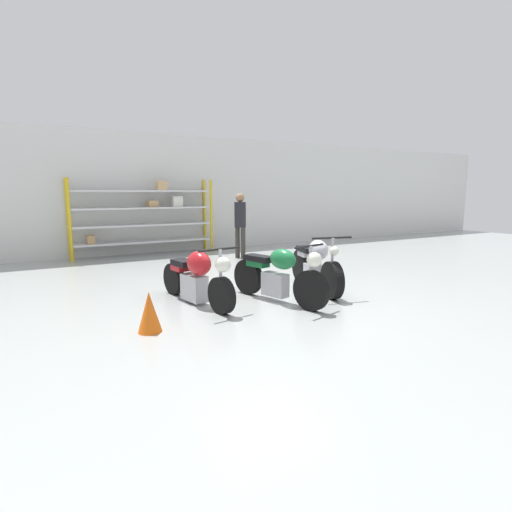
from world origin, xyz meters
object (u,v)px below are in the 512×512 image
Objects in this scene: shelving_rack at (145,215)px; motorcycle_red at (197,277)px; motorcycle_silver at (315,265)px; traffic_cone at (149,312)px; motorcycle_green at (278,274)px; person_browsing at (240,220)px.

shelving_rack reaches higher than motorcycle_red.
motorcycle_silver is at bearing -73.32° from shelving_rack.
motorcycle_silver is 3.79× the size of traffic_cone.
motorcycle_silver reaches higher than motorcycle_red.
shelving_rack reaches higher than motorcycle_silver.
shelving_rack is 6.18m from motorcycle_silver.
traffic_cone is (-1.62, -6.72, -0.91)m from shelving_rack.
motorcycle_green is at bearing 54.99° from motorcycle_red.
person_browsing is (0.40, 3.97, 0.60)m from motorcycle_silver.
motorcycle_green reaches higher than motorcycle_red.
person_browsing is at bearing 134.06° from motorcycle_red.
motorcycle_red is 4.75m from person_browsing.
shelving_rack is 1.97× the size of motorcycle_silver.
motorcycle_silver is at bearing 13.98° from traffic_cone.
shelving_rack is at bearing -76.23° from person_browsing.
motorcycle_red is at bearing 43.60° from traffic_cone.
person_browsing is (1.51, 4.40, 0.59)m from motorcycle_green.
motorcycle_red is 1.16× the size of person_browsing.
motorcycle_green is (1.24, -0.57, 0.03)m from motorcycle_red.
shelving_rack is 6.37m from motorcycle_green.
traffic_cone is at bearing -56.63° from motorcycle_red.
motorcycle_silver is at bearing 49.27° from person_browsing.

